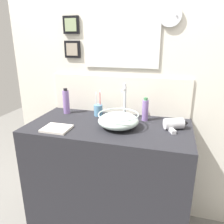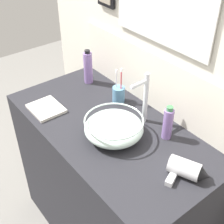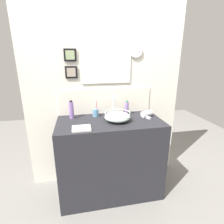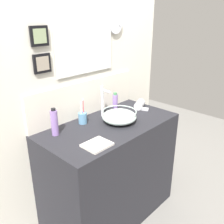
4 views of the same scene
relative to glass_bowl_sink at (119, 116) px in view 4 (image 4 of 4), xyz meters
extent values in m
plane|color=gray|center=(-0.08, 0.03, -0.98)|extent=(6.00, 6.00, 0.00)
cube|color=#232328|center=(-0.08, 0.03, -0.52)|extent=(1.18, 0.60, 0.93)
cube|color=silver|center=(-0.08, 0.36, 0.21)|extent=(1.95, 0.06, 2.38)
cube|color=silver|center=(-0.08, 0.33, 0.10)|extent=(1.15, 0.02, 0.31)
cube|color=white|center=(-0.06, 0.33, 0.53)|extent=(0.53, 0.01, 0.35)
cube|color=white|center=(-0.06, 0.32, 0.53)|extent=(0.59, 0.01, 0.41)
cylinder|color=silver|center=(0.29, 0.31, 0.70)|extent=(0.16, 0.01, 0.16)
cylinder|color=silver|center=(0.33, 0.33, 0.70)|extent=(0.01, 0.06, 0.01)
cube|color=black|center=(-0.48, 0.32, 0.65)|extent=(0.14, 0.02, 0.14)
cube|color=gray|center=(-0.48, 0.31, 0.65)|extent=(0.10, 0.01, 0.10)
cube|color=black|center=(-0.48, 0.32, 0.46)|extent=(0.14, 0.02, 0.14)
cube|color=gray|center=(-0.48, 0.31, 0.46)|extent=(0.10, 0.01, 0.10)
ellipsoid|color=silver|center=(0.00, 0.00, 0.00)|extent=(0.29, 0.29, 0.10)
torus|color=silver|center=(0.00, 0.00, 0.04)|extent=(0.29, 0.29, 0.01)
torus|color=#B2B7BC|center=(0.00, 0.00, -0.05)|extent=(0.11, 0.11, 0.01)
cylinder|color=silver|center=(0.00, 0.20, 0.07)|extent=(0.02, 0.02, 0.25)
cylinder|color=silver|center=(0.00, 0.15, 0.19)|extent=(0.02, 0.10, 0.02)
cylinder|color=silver|center=(0.00, 0.20, 0.21)|extent=(0.02, 0.02, 0.03)
cylinder|color=silver|center=(0.38, 0.08, -0.02)|extent=(0.15, 0.12, 0.08)
cone|color=black|center=(0.45, 0.11, -0.02)|extent=(0.07, 0.08, 0.07)
cube|color=silver|center=(0.36, 0.02, -0.04)|extent=(0.06, 0.09, 0.02)
cylinder|color=#598CB2|center=(-0.22, 0.21, -0.01)|extent=(0.07, 0.07, 0.09)
cylinder|color=#D83F4C|center=(-0.20, 0.21, 0.05)|extent=(0.01, 0.01, 0.19)
cube|color=white|center=(-0.20, 0.21, 0.15)|extent=(0.01, 0.01, 0.02)
cylinder|color=white|center=(-0.24, 0.20, 0.04)|extent=(0.01, 0.01, 0.17)
cube|color=white|center=(-0.24, 0.20, 0.13)|extent=(0.01, 0.01, 0.02)
cylinder|color=#8C6BB2|center=(0.16, 0.20, 0.03)|extent=(0.05, 0.05, 0.16)
cylinder|color=#3F7F4C|center=(0.16, 0.20, 0.12)|extent=(0.03, 0.03, 0.02)
cylinder|color=#8C6BB2|center=(-0.50, 0.20, 0.04)|extent=(0.05, 0.05, 0.19)
cylinder|color=black|center=(-0.50, 0.20, 0.15)|extent=(0.03, 0.03, 0.02)
cube|color=silver|center=(-0.40, -0.15, -0.05)|extent=(0.18, 0.16, 0.02)
camera|label=1|loc=(0.34, -1.39, 0.53)|focal=35.00mm
camera|label=2|loc=(0.90, -0.72, 0.94)|focal=50.00mm
camera|label=3|loc=(-0.41, -1.78, 0.62)|focal=28.00mm
camera|label=4|loc=(-1.42, -1.27, 0.80)|focal=40.00mm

